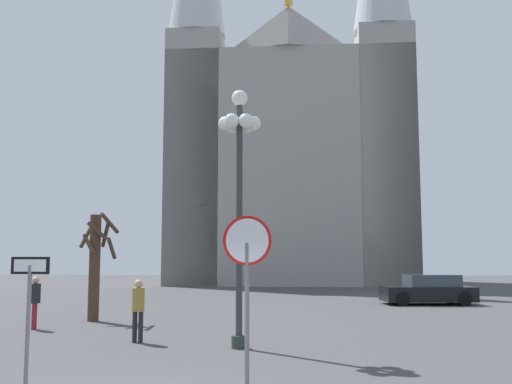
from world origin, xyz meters
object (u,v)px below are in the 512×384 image
object	(u,v)px
one_way_arrow_sign	(29,302)
parked_car_near_black	(428,290)
pedestrian_standing	(138,305)
street_lamp	(239,164)
cathedral	(290,146)
pedestrian_walking	(35,298)
stop_sign	(247,263)
bare_tree	(96,262)

from	to	relation	value
one_way_arrow_sign	parked_car_near_black	world-z (taller)	one_way_arrow_sign
pedestrian_standing	street_lamp	bearing A→B (deg)	-17.82
cathedral	pedestrian_standing	xyz separation A→B (m)	(-5.11, -32.93, -10.32)
parked_car_near_black	pedestrian_walking	xyz separation A→B (m)	(-14.38, -9.51, 0.30)
pedestrian_walking	pedestrian_standing	xyz separation A→B (m)	(3.74, -2.65, 0.01)
parked_car_near_black	pedestrian_walking	distance (m)	17.25
stop_sign	one_way_arrow_sign	xyz separation A→B (m)	(-3.66, -0.47, -0.64)
bare_tree	street_lamp	bearing A→B (deg)	-47.66
one_way_arrow_sign	pedestrian_standing	world-z (taller)	one_way_arrow_sign
cathedral	bare_tree	world-z (taller)	cathedral
one_way_arrow_sign	parked_car_near_black	distance (m)	20.81
parked_car_near_black	pedestrian_standing	distance (m)	16.17
street_lamp	bare_tree	size ratio (longest dim) A/B	1.74
cathedral	stop_sign	world-z (taller)	cathedral
cathedral	street_lamp	xyz separation A→B (m)	(-2.48, -33.78, -6.81)
stop_sign	street_lamp	size ratio (longest dim) A/B	0.46
one_way_arrow_sign	street_lamp	world-z (taller)	street_lamp
one_way_arrow_sign	bare_tree	world-z (taller)	bare_tree
cathedral	pedestrian_walking	distance (m)	33.20
pedestrian_walking	parked_car_near_black	bearing A→B (deg)	33.49
pedestrian_standing	one_way_arrow_sign	bearing A→B (deg)	-97.30
one_way_arrow_sign	bare_tree	bearing A→B (deg)	100.64
cathedral	one_way_arrow_sign	size ratio (longest dim) A/B	16.99
pedestrian_walking	pedestrian_standing	distance (m)	4.59
street_lamp	bare_tree	distance (m)	8.14
cathedral	pedestrian_standing	distance (m)	34.89
pedestrian_walking	pedestrian_standing	bearing A→B (deg)	-35.36
one_way_arrow_sign	parked_car_near_black	size ratio (longest dim) A/B	0.53
bare_tree	cathedral	bearing A→B (deg)	74.66
street_lamp	parked_car_near_black	xyz separation A→B (m)	(8.01, 13.01, -3.83)
stop_sign	pedestrian_standing	bearing A→B (deg)	121.84
stop_sign	street_lamp	world-z (taller)	street_lamp
stop_sign	pedestrian_walking	world-z (taller)	stop_sign
stop_sign	pedestrian_walking	size ratio (longest dim) A/B	1.85
pedestrian_walking	pedestrian_standing	size ratio (longest dim) A/B	0.99
one_way_arrow_sign	parked_car_near_black	xyz separation A→B (m)	(11.32, 17.44, -0.79)
one_way_arrow_sign	bare_tree	distance (m)	10.35
stop_sign	one_way_arrow_sign	size ratio (longest dim) A/B	1.33
stop_sign	bare_tree	size ratio (longest dim) A/B	0.80
cathedral	stop_sign	size ratio (longest dim) A/B	12.75
stop_sign	bare_tree	world-z (taller)	bare_tree
street_lamp	pedestrian_walking	distance (m)	8.08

